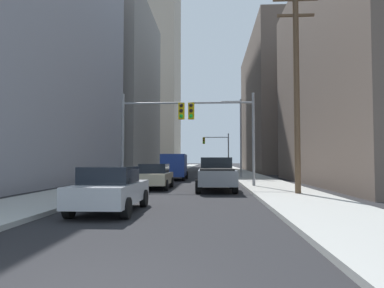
% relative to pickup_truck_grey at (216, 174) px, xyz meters
% --- Properties ---
extents(sidewalk_left, '(3.52, 160.00, 0.15)m').
position_rel_pickup_truck_grey_xyz_m(sidewalk_left, '(-7.12, 34.05, -0.86)').
color(sidewalk_left, '#9E9E99').
rests_on(sidewalk_left, ground).
extents(sidewalk_right, '(3.52, 160.00, 0.15)m').
position_rel_pickup_truck_grey_xyz_m(sidewalk_right, '(3.54, 34.05, -0.86)').
color(sidewalk_right, '#9E9E99').
rests_on(sidewalk_right, ground).
extents(pickup_truck_grey, '(2.20, 5.44, 1.90)m').
position_rel_pickup_truck_grey_xyz_m(pickup_truck_grey, '(0.00, 0.00, 0.00)').
color(pickup_truck_grey, slate).
rests_on(pickup_truck_grey, ground).
extents(cargo_van_blue, '(2.16, 5.27, 2.26)m').
position_rel_pickup_truck_grey_xyz_m(cargo_van_blue, '(-3.56, 10.84, 0.35)').
color(cargo_van_blue, navy).
rests_on(cargo_van_blue, ground).
extents(sedan_silver, '(1.95, 4.20, 1.52)m').
position_rel_pickup_truck_grey_xyz_m(sedan_silver, '(-3.64, -8.59, -0.16)').
color(sedan_silver, '#B7BABF').
rests_on(sedan_silver, ground).
extents(sedan_beige, '(1.95, 4.20, 1.52)m').
position_rel_pickup_truck_grey_xyz_m(sedan_beige, '(-3.71, 0.90, -0.16)').
color(sedan_beige, '#C6B793').
rests_on(sedan_beige, ground).
extents(sedan_black, '(1.95, 4.24, 1.52)m').
position_rel_pickup_truck_grey_xyz_m(sedan_black, '(0.09, 12.18, -0.16)').
color(sedan_black, black).
rests_on(sedan_black, ground).
extents(traffic_signal_near_left, '(4.07, 0.44, 6.00)m').
position_rel_pickup_truck_grey_xyz_m(traffic_signal_near_left, '(-4.22, 1.96, 3.12)').
color(traffic_signal_near_left, gray).
rests_on(traffic_signal_near_left, ground).
extents(traffic_signal_near_right, '(4.21, 0.44, 6.00)m').
position_rel_pickup_truck_grey_xyz_m(traffic_signal_near_right, '(0.57, 1.96, 3.13)').
color(traffic_signal_near_right, gray).
rests_on(traffic_signal_near_right, ground).
extents(traffic_signal_far_right, '(4.18, 0.44, 6.00)m').
position_rel_pickup_truck_grey_xyz_m(traffic_signal_far_right, '(0.59, 35.50, 3.13)').
color(traffic_signal_far_right, gray).
rests_on(traffic_signal_far_right, ground).
extents(utility_pole_right, '(2.20, 0.28, 10.26)m').
position_rel_pickup_truck_grey_xyz_m(utility_pole_right, '(3.89, -3.03, 4.48)').
color(utility_pole_right, brown).
rests_on(utility_pole_right, ground).
extents(street_lamp_right, '(2.18, 0.32, 7.50)m').
position_rel_pickup_truck_grey_xyz_m(street_lamp_right, '(2.15, 12.77, 3.58)').
color(street_lamp_right, gray).
rests_on(street_lamp_right, ground).
extents(building_left_mid_office, '(20.78, 21.25, 24.68)m').
position_rel_pickup_truck_grey_xyz_m(building_left_mid_office, '(-19.87, 31.17, 11.41)').
color(building_left_mid_office, gray).
rests_on(building_left_mid_office, ground).
extents(building_left_far_tower, '(17.73, 18.66, 69.82)m').
position_rel_pickup_truck_grey_xyz_m(building_left_far_tower, '(-18.55, 76.19, 33.98)').
color(building_left_far_tower, '#B7A893').
rests_on(building_left_far_tower, ground).
extents(building_right_mid_block, '(25.08, 28.40, 20.52)m').
position_rel_pickup_truck_grey_xyz_m(building_right_mid_block, '(18.21, 35.77, 9.33)').
color(building_right_mid_block, '#66564C').
rests_on(building_right_mid_block, ground).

